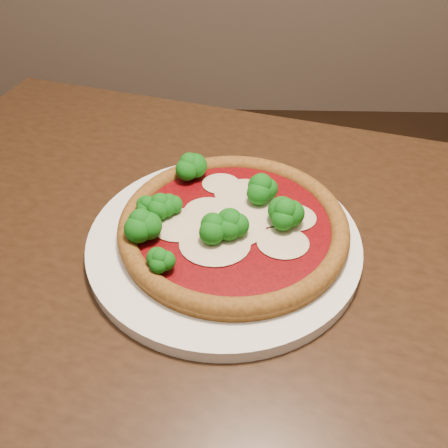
{
  "coord_description": "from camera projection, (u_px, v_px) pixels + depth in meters",
  "views": [
    {
      "loc": [
        0.08,
        -0.21,
        1.21
      ],
      "look_at": [
        0.06,
        0.26,
        0.79
      ],
      "focal_mm": 40.0,
      "sensor_mm": 36.0,
      "label": 1
    }
  ],
  "objects": [
    {
      "name": "plate",
      "position": [
        224.0,
        242.0,
        0.65
      ],
      "size": [
        0.35,
        0.35,
        0.02
      ],
      "primitive_type": "cylinder",
      "color": "silver",
      "rests_on": "dining_table"
    },
    {
      "name": "dining_table",
      "position": [
        278.0,
        314.0,
        0.7
      ],
      "size": [
        1.4,
        1.04,
        0.75
      ],
      "rotation": [
        0.0,
        0.0,
        -0.28
      ],
      "color": "black",
      "rests_on": "floor"
    },
    {
      "name": "pizza",
      "position": [
        229.0,
        222.0,
        0.64
      ],
      "size": [
        0.3,
        0.3,
        0.06
      ],
      "rotation": [
        0.0,
        0.0,
        0.05
      ],
      "color": "brown",
      "rests_on": "plate"
    }
  ]
}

